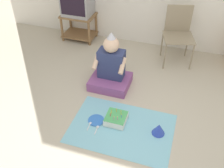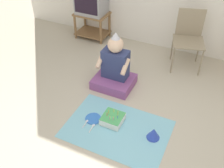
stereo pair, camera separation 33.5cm
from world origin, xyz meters
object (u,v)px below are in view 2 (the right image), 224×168
at_px(birthday_cake, 113,119).
at_px(paper_plate, 93,119).
at_px(person_seated, 115,69).
at_px(party_hat_blue, 154,133).
at_px(folding_chair, 189,35).

distance_m(birthday_cake, paper_plate, 0.26).
height_order(person_seated, paper_plate, person_seated).
bearing_deg(birthday_cake, person_seated, 113.01).
xyz_separation_m(person_seated, party_hat_blue, (0.84, -0.73, -0.20)).
bearing_deg(party_hat_blue, paper_plate, -177.34).
bearing_deg(birthday_cake, folding_chair, 73.40).
xyz_separation_m(folding_chair, party_hat_blue, (0.04, -1.71, -0.45)).
height_order(person_seated, birthday_cake, person_seated).
relative_size(birthday_cake, paper_plate, 1.26).
relative_size(person_seated, paper_plate, 4.17).
height_order(folding_chair, birthday_cake, folding_chair).
bearing_deg(paper_plate, person_seated, 93.88).
relative_size(person_seated, party_hat_blue, 5.36).
bearing_deg(paper_plate, party_hat_blue, 2.66).
distance_m(person_seated, birthday_cake, 0.79).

